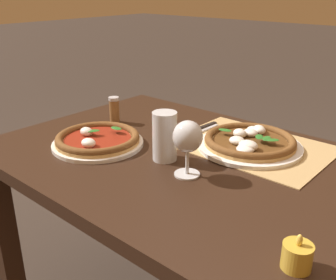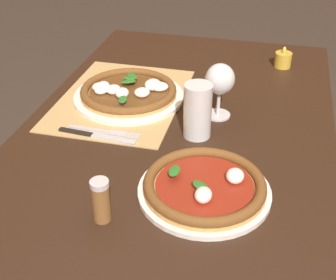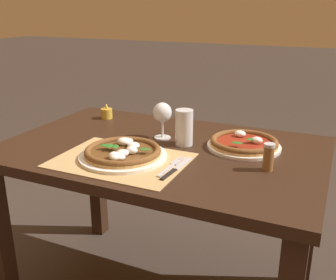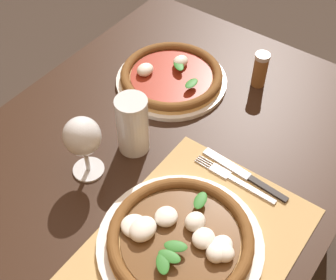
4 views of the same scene
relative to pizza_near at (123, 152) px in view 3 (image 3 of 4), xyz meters
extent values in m
cube|color=black|center=(0.07, 0.17, -0.04)|extent=(1.27, 0.82, 0.04)
cube|color=black|center=(-0.50, -0.18, -0.41)|extent=(0.07, 0.07, 0.70)
cube|color=black|center=(-0.50, 0.53, -0.41)|extent=(0.07, 0.07, 0.70)
cube|color=black|center=(0.65, 0.53, -0.41)|extent=(0.07, 0.07, 0.70)
cube|color=tan|center=(0.00, -0.02, -0.02)|extent=(0.47, 0.35, 0.00)
cylinder|color=white|center=(0.00, 0.00, -0.01)|extent=(0.32, 0.32, 0.01)
cylinder|color=tan|center=(0.00, 0.00, 0.00)|extent=(0.28, 0.28, 0.01)
torus|color=brown|center=(0.00, 0.00, 0.01)|extent=(0.28, 0.28, 0.02)
cylinder|color=brown|center=(0.00, 0.00, 0.00)|extent=(0.23, 0.23, 0.00)
ellipsoid|color=white|center=(-0.03, 0.07, 0.02)|extent=(0.06, 0.05, 0.03)
ellipsoid|color=white|center=(0.02, -0.09, 0.01)|extent=(0.04, 0.04, 0.03)
ellipsoid|color=white|center=(0.03, -0.07, 0.01)|extent=(0.05, 0.04, 0.02)
ellipsoid|color=white|center=(0.02, -0.04, 0.01)|extent=(0.05, 0.04, 0.03)
ellipsoid|color=white|center=(-0.03, 0.08, 0.01)|extent=(0.05, 0.06, 0.02)
ellipsoid|color=white|center=(0.04, -0.01, 0.02)|extent=(0.04, 0.04, 0.03)
ellipsoid|color=white|center=(0.02, 0.05, 0.01)|extent=(0.05, 0.05, 0.02)
ellipsoid|color=white|center=(0.01, -0.07, 0.02)|extent=(0.04, 0.04, 0.03)
ellipsoid|color=#286B23|center=(-0.03, -0.01, 0.02)|extent=(0.04, 0.05, 0.00)
ellipsoid|color=#286B23|center=(0.08, 0.01, 0.02)|extent=(0.05, 0.03, 0.00)
ellipsoid|color=#286B23|center=(-0.05, -0.01, 0.02)|extent=(0.03, 0.05, 0.00)
ellipsoid|color=#286B23|center=(-0.07, -0.01, 0.02)|extent=(0.05, 0.05, 0.00)
cylinder|color=white|center=(0.38, 0.29, -0.02)|extent=(0.29, 0.29, 0.01)
cylinder|color=tan|center=(0.38, 0.29, -0.01)|extent=(0.27, 0.27, 0.01)
torus|color=brown|center=(0.38, 0.29, 0.00)|extent=(0.27, 0.27, 0.02)
cylinder|color=maroon|center=(0.38, 0.29, 0.00)|extent=(0.21, 0.21, 0.00)
ellipsoid|color=white|center=(0.43, 0.30, 0.01)|extent=(0.04, 0.04, 0.03)
ellipsoid|color=white|center=(0.35, 0.36, 0.01)|extent=(0.05, 0.04, 0.03)
ellipsoid|color=#286B23|center=(0.41, 0.29, 0.02)|extent=(0.05, 0.05, 0.00)
ellipsoid|color=#286B23|center=(0.37, 0.22, 0.02)|extent=(0.04, 0.02, 0.00)
cylinder|color=silver|center=(0.03, 0.27, -0.02)|extent=(0.07, 0.07, 0.00)
cylinder|color=silver|center=(0.03, 0.27, 0.01)|extent=(0.01, 0.01, 0.06)
ellipsoid|color=silver|center=(0.03, 0.27, 0.09)|extent=(0.08, 0.08, 0.08)
ellipsoid|color=#C17019|center=(0.03, 0.27, 0.08)|extent=(0.07, 0.07, 0.05)
cylinder|color=silver|center=(0.15, 0.23, 0.05)|extent=(0.07, 0.07, 0.15)
cylinder|color=black|center=(0.15, 0.23, 0.03)|extent=(0.07, 0.07, 0.12)
cylinder|color=silver|center=(0.15, 0.23, 0.10)|extent=(0.07, 0.07, 0.02)
cube|color=#B7B7BC|center=(0.20, -0.05, -0.02)|extent=(0.02, 0.12, 0.00)
cube|color=#B7B7BC|center=(0.20, 0.03, -0.02)|extent=(0.02, 0.05, 0.00)
cylinder|color=#B7B7BC|center=(0.21, 0.07, -0.02)|extent=(0.00, 0.04, 0.00)
cylinder|color=#B7B7BC|center=(0.20, 0.07, -0.02)|extent=(0.00, 0.04, 0.00)
cylinder|color=#B7B7BC|center=(0.20, 0.07, -0.02)|extent=(0.00, 0.04, 0.00)
cylinder|color=#B7B7BC|center=(0.19, 0.07, -0.02)|extent=(0.00, 0.04, 0.00)
cube|color=black|center=(0.22, -0.08, -0.02)|extent=(0.02, 0.10, 0.01)
cube|color=#B7B7BC|center=(0.23, 0.03, -0.02)|extent=(0.03, 0.12, 0.00)
cylinder|color=gold|center=(-0.35, 0.43, 0.00)|extent=(0.06, 0.06, 0.05)
cylinder|color=silver|center=(-0.35, 0.43, -0.01)|extent=(0.04, 0.04, 0.03)
ellipsoid|color=#F9C64C|center=(-0.35, 0.43, 0.04)|extent=(0.01, 0.01, 0.02)
cylinder|color=brown|center=(0.51, 0.11, 0.02)|extent=(0.04, 0.04, 0.08)
cylinder|color=#BCBCC1|center=(0.51, 0.11, 0.07)|extent=(0.04, 0.04, 0.01)
camera|label=1|loc=(-0.55, 1.02, 0.46)|focal=42.00mm
camera|label=2|loc=(1.17, 0.41, 0.63)|focal=50.00mm
camera|label=3|loc=(0.71, -1.16, 0.52)|focal=42.00mm
camera|label=4|loc=(-0.38, -0.25, 0.79)|focal=50.00mm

